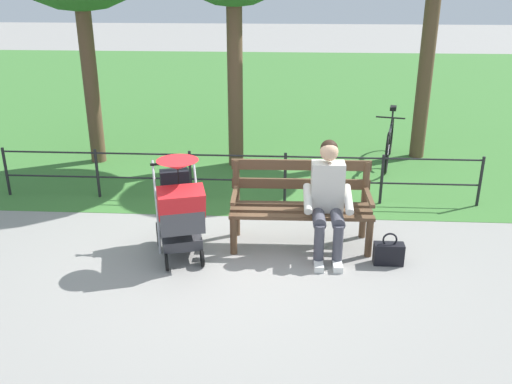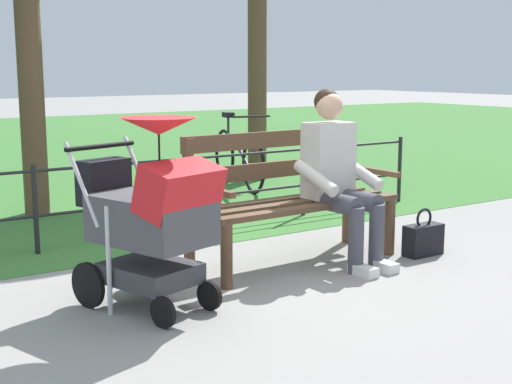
# 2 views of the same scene
# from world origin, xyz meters

# --- Properties ---
(ground_plane) EXTENTS (60.00, 60.00, 0.00)m
(ground_plane) POSITION_xyz_m (0.00, 0.00, 0.00)
(ground_plane) COLOR gray
(park_bench) EXTENTS (1.61, 0.63, 0.96)m
(park_bench) POSITION_xyz_m (-0.84, -0.12, 0.53)
(park_bench) COLOR brown
(park_bench) RESTS_ON ground
(person_on_bench) EXTENTS (0.54, 0.74, 1.28)m
(person_on_bench) POSITION_xyz_m (-1.13, 0.11, 0.68)
(person_on_bench) COLOR #42424C
(person_on_bench) RESTS_ON ground
(stroller) EXTENTS (0.73, 0.98, 1.15)m
(stroller) POSITION_xyz_m (0.47, 0.31, 0.59)
(stroller) COLOR black
(stroller) RESTS_ON ground
(handbag) EXTENTS (0.32, 0.14, 0.37)m
(handbag) POSITION_xyz_m (-1.80, 0.35, 0.13)
(handbag) COLOR black
(handbag) RESTS_ON ground
(park_fence) EXTENTS (6.55, 0.04, 0.70)m
(park_fence) POSITION_xyz_m (0.00, -1.35, 0.42)
(park_fence) COLOR black
(park_fence) RESTS_ON ground
(bicycle) EXTENTS (0.52, 1.63, 0.89)m
(bicycle) POSITION_xyz_m (-2.34, -3.12, 0.36)
(bicycle) COLOR black
(bicycle) RESTS_ON ground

